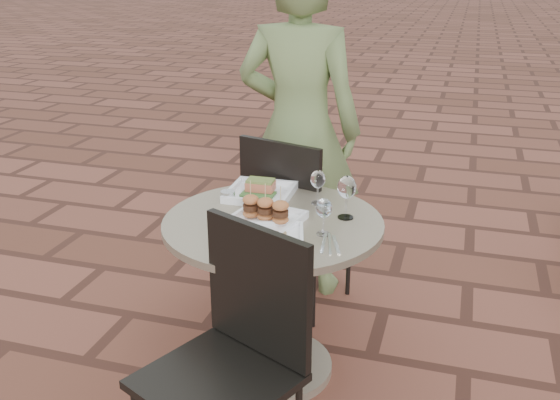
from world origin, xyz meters
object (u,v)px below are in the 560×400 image
(diner, at_px, (299,130))
(chair_near, at_px, (236,342))
(plate_salmon, at_px, (260,191))
(plate_sliders, at_px, (266,215))
(plate_tuna, at_px, (274,236))
(chair_far, at_px, (291,211))
(cafe_table, at_px, (273,273))

(diner, bearing_deg, chair_near, 97.17)
(plate_salmon, height_order, plate_sliders, plate_sliders)
(plate_sliders, relative_size, plate_tuna, 1.12)
(chair_far, xyz_separation_m, plate_tuna, (0.13, -0.71, 0.19))
(plate_salmon, xyz_separation_m, plate_sliders, (0.12, -0.28, 0.02))
(plate_sliders, height_order, plate_tuna, plate_sliders)
(plate_sliders, bearing_deg, chair_near, -81.79)
(plate_sliders, bearing_deg, plate_tuna, -60.34)
(diner, height_order, plate_tuna, diner)
(diner, relative_size, plate_salmon, 6.16)
(chair_far, distance_m, plate_tuna, 0.74)
(chair_near, distance_m, diner, 1.46)
(cafe_table, distance_m, chair_far, 0.54)
(plate_tuna, bearing_deg, chair_near, -89.28)
(chair_near, relative_size, plate_tuna, 3.40)
(diner, height_order, plate_sliders, diner)
(chair_far, height_order, plate_salmon, chair_far)
(plate_salmon, relative_size, plate_tuna, 1.06)
(diner, distance_m, plate_sliders, 0.86)
(diner, xyz_separation_m, plate_sliders, (0.09, -0.84, -0.12))
(plate_tuna, bearing_deg, plate_salmon, 114.76)
(cafe_table, height_order, chair_near, chair_near)
(chair_far, bearing_deg, diner, -66.20)
(chair_far, xyz_separation_m, plate_salmon, (-0.06, -0.29, 0.20))
(plate_tuna, bearing_deg, diner, 99.69)
(cafe_table, xyz_separation_m, plate_tuna, (0.06, -0.17, 0.26))
(chair_far, distance_m, plate_salmon, 0.36)
(plate_sliders, bearing_deg, chair_far, 95.38)
(diner, bearing_deg, plate_tuna, 99.89)
(cafe_table, height_order, plate_sliders, plate_sliders)
(cafe_table, xyz_separation_m, chair_far, (-0.07, 0.53, 0.07))
(chair_far, distance_m, plate_sliders, 0.62)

